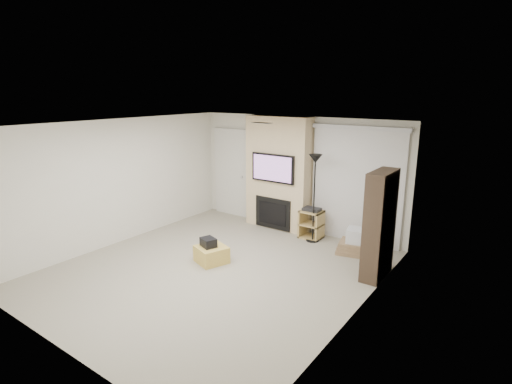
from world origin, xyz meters
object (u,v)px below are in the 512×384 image
Objects in this scene: ottoman at (211,254)px; box_stack at (357,244)px; bookshelf at (379,225)px; av_stand at (311,222)px; floor_lamp at (315,174)px.

ottoman is 2.77m from box_stack.
box_stack is 1.20m from bookshelf.
av_stand is at bearing 151.02° from bookshelf.
floor_lamp is 2.74× the size of av_stand.
box_stack reaches higher than ottoman.
floor_lamp is 1.01× the size of bookshelf.
bookshelf is (2.62, 1.19, 0.75)m from ottoman.
bookshelf is (1.73, -0.96, 0.55)m from av_stand.
ottoman is at bearing -112.57° from av_stand.
box_stack is (2.00, 1.92, 0.03)m from ottoman.
av_stand is (0.89, 2.15, 0.20)m from ottoman.
ottoman is 2.58m from floor_lamp.
av_stand is at bearing 129.23° from floor_lamp.
av_stand reaches higher than ottoman.
floor_lamp is 1.09m from av_stand.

